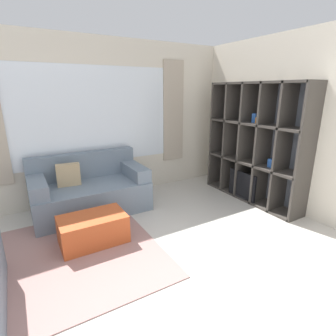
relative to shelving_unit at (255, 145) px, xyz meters
name	(u,v)px	position (x,y,z in m)	size (l,w,h in m)	color
wall_back	(95,121)	(-2.30, 1.47, 0.39)	(6.14, 0.11, 2.70)	beige
wall_right	(279,123)	(0.21, -0.25, 0.38)	(0.07, 4.58, 2.70)	beige
area_rug	(63,258)	(-3.22, -0.16, -0.97)	(2.16, 2.01, 0.01)	gray
shelving_unit	(255,145)	(0.00, 0.00, 0.00)	(0.41, 1.89, 1.99)	#515660
couch_main	(90,191)	(-2.60, 0.97, -0.65)	(1.72, 0.93, 0.88)	slate
ottoman	(93,229)	(-2.82, -0.01, -0.79)	(0.80, 0.49, 0.37)	#B74C23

